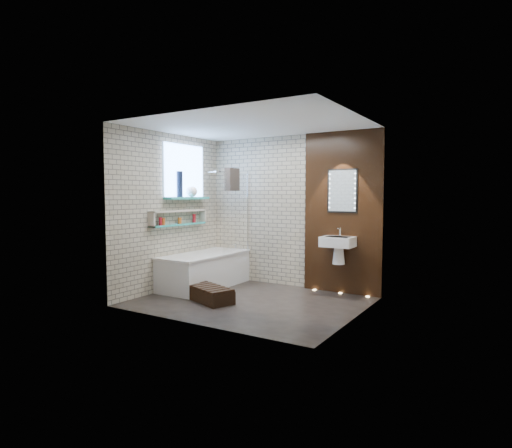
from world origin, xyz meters
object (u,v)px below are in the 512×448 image
Objects in this scene: bathtub at (205,270)px; bath_screen at (236,212)px; walnut_step at (209,295)px; led_mirror at (342,191)px; washbasin at (338,246)px.

bath_screen reaches higher than bathtub.
led_mirror is at bearing 45.49° from walnut_step.
washbasin is at bearing -90.00° from led_mirror.
bathtub is at bearing 131.71° from walnut_step.
led_mirror is (1.82, 0.34, 0.37)m from bath_screen.
bath_screen is 2.00× the size of led_mirror.
walnut_step is at bearing -75.24° from bath_screen.
bath_screen is at bearing -174.22° from washbasin.
bathtub is 3.00× the size of washbasin.
bathtub is at bearing -128.90° from bath_screen.
bathtub is 2.32m from washbasin.
bath_screen is 1.71m from walnut_step.
led_mirror reaches higher than washbasin.
led_mirror is (0.00, 0.16, 0.86)m from washbasin.
bathtub reaches higher than walnut_step.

